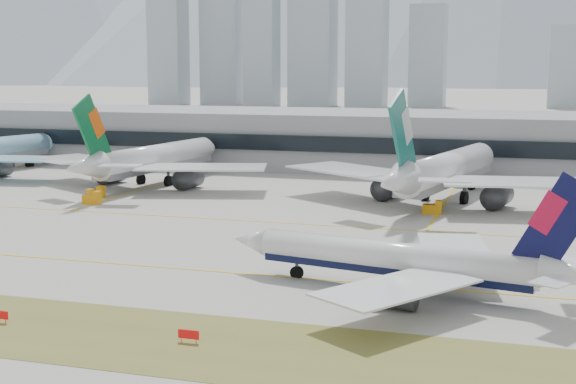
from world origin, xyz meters
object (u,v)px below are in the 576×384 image
(terminal, at_px, (358,139))
(widebody_eva, at_px, (152,160))
(widebody_cathay, at_px, (443,172))
(taxiing_airliner, at_px, (407,261))

(terminal, bearing_deg, widebody_eva, -127.24)
(terminal, bearing_deg, widebody_cathay, -62.25)
(widebody_eva, bearing_deg, taxiing_airliner, -129.34)
(widebody_cathay, bearing_deg, terminal, 39.87)
(taxiing_airliner, bearing_deg, terminal, -64.12)
(widebody_cathay, height_order, terminal, widebody_cathay)
(widebody_cathay, bearing_deg, taxiing_airliner, -165.51)
(widebody_cathay, xyz_separation_m, terminal, (-29.01, 55.13, 1.16))
(widebody_eva, relative_size, terminal, 0.22)
(widebody_eva, height_order, widebody_cathay, widebody_cathay)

